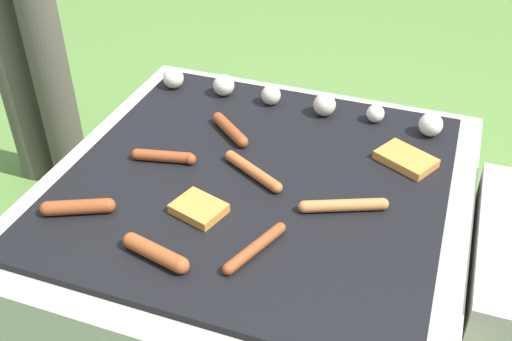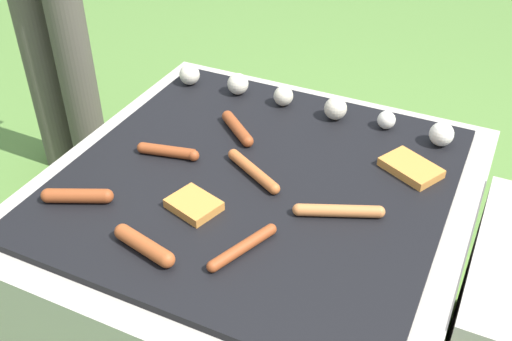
# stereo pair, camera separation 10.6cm
# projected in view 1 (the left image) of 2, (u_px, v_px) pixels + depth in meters

# --- Properties ---
(ground_plane) EXTENTS (14.00, 14.00, 0.00)m
(ground_plane) POSITION_uv_depth(u_px,v_px,m) (256.00, 303.00, 1.58)
(ground_plane) COLOR #567F38
(grill) EXTENTS (0.94, 0.94, 0.42)m
(grill) POSITION_uv_depth(u_px,v_px,m) (256.00, 246.00, 1.46)
(grill) COLOR #B2AA9E
(grill) RESTS_ON ground_plane
(sausage_front_center) EXTENTS (0.16, 0.10, 0.03)m
(sausage_front_center) POSITION_uv_depth(u_px,v_px,m) (253.00, 171.00, 1.33)
(sausage_front_center) COLOR #B7602D
(sausage_front_center) RESTS_ON grill
(sausage_front_right) EXTENTS (0.08, 0.16, 0.02)m
(sausage_front_right) POSITION_uv_depth(u_px,v_px,m) (255.00, 248.00, 1.14)
(sausage_front_right) COLOR #93421E
(sausage_front_right) RESTS_ON grill
(sausage_back_center) EXTENTS (0.14, 0.08, 0.03)m
(sausage_back_center) POSITION_uv_depth(u_px,v_px,m) (78.00, 207.00, 1.23)
(sausage_back_center) COLOR #93421E
(sausage_back_center) RESTS_ON grill
(sausage_back_right) EXTENTS (0.18, 0.09, 0.03)m
(sausage_back_right) POSITION_uv_depth(u_px,v_px,m) (344.00, 205.00, 1.24)
(sausage_back_right) COLOR #C6753D
(sausage_back_right) RESTS_ON grill
(sausage_mid_left) EXTENTS (0.13, 0.11, 0.03)m
(sausage_mid_left) POSITION_uv_depth(u_px,v_px,m) (230.00, 129.00, 1.47)
(sausage_mid_left) COLOR #93421E
(sausage_mid_left) RESTS_ON grill
(sausage_mid_right) EXTENTS (0.15, 0.05, 0.03)m
(sausage_mid_right) POSITION_uv_depth(u_px,v_px,m) (164.00, 156.00, 1.38)
(sausage_mid_right) COLOR #93421E
(sausage_mid_right) RESTS_ON grill
(sausage_front_left) EXTENTS (0.15, 0.06, 0.03)m
(sausage_front_left) POSITION_uv_depth(u_px,v_px,m) (155.00, 253.00, 1.12)
(sausage_front_left) COLOR #A34C23
(sausage_front_left) RESTS_ON grill
(bread_slice_left) EXTENTS (0.15, 0.13, 0.02)m
(bread_slice_left) POSITION_uv_depth(u_px,v_px,m) (406.00, 159.00, 1.38)
(bread_slice_left) COLOR #D18438
(bread_slice_left) RESTS_ON grill
(bread_slice_center) EXTENTS (0.12, 0.11, 0.02)m
(bread_slice_center) POSITION_uv_depth(u_px,v_px,m) (199.00, 208.00, 1.23)
(bread_slice_center) COLOR #D18438
(bread_slice_center) RESTS_ON grill
(mushroom_row) EXTENTS (0.76, 0.08, 0.06)m
(mushroom_row) POSITION_uv_depth(u_px,v_px,m) (291.00, 99.00, 1.57)
(mushroom_row) COLOR beige
(mushroom_row) RESTS_ON grill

